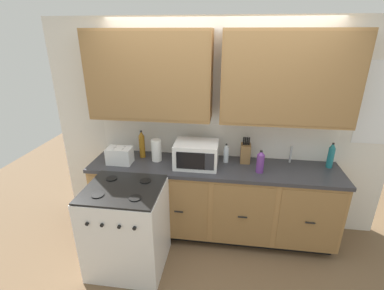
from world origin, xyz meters
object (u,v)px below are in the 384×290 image
(toaster, at_px, (120,155))
(paper_towel_roll, at_px, (156,150))
(microwave, at_px, (196,154))
(bottle_amber, at_px, (142,144))
(bottle_violet, at_px, (260,162))
(knife_block, at_px, (245,153))
(bottle_clear, at_px, (226,153))
(stove_range, at_px, (127,228))
(bottle_teal, at_px, (331,156))

(toaster, bearing_deg, paper_towel_roll, 17.87)
(microwave, bearing_deg, bottle_amber, 167.73)
(paper_towel_roll, height_order, bottle_violet, paper_towel_roll)
(knife_block, height_order, bottle_violet, knife_block)
(bottle_clear, relative_size, bottle_amber, 0.68)
(microwave, distance_m, knife_block, 0.58)
(paper_towel_roll, bearing_deg, toaster, -162.13)
(stove_range, height_order, bottle_amber, bottle_amber)
(toaster, height_order, bottle_violet, bottle_violet)
(stove_range, relative_size, microwave, 1.98)
(knife_block, distance_m, bottle_clear, 0.22)
(bottle_amber, bearing_deg, stove_range, -87.59)
(microwave, bearing_deg, bottle_teal, 6.48)
(knife_block, distance_m, paper_towel_roll, 1.04)
(microwave, height_order, bottle_clear, microwave)
(toaster, bearing_deg, stove_range, -66.58)
(microwave, xyz_separation_m, bottle_clear, (0.33, 0.14, -0.03))
(bottle_violet, bearing_deg, microwave, 174.83)
(stove_range, height_order, bottle_teal, bottle_teal)
(knife_block, bearing_deg, paper_towel_roll, -174.33)
(stove_range, distance_m, bottle_clear, 1.36)
(microwave, relative_size, bottle_amber, 1.43)
(knife_block, xyz_separation_m, bottle_violet, (0.15, -0.24, 0.01))
(stove_range, height_order, knife_block, knife_block)
(toaster, height_order, bottle_clear, bottle_clear)
(paper_towel_roll, relative_size, bottle_amber, 0.77)
(toaster, bearing_deg, microwave, 3.66)
(paper_towel_roll, bearing_deg, bottle_amber, 159.33)
(toaster, bearing_deg, knife_block, 9.19)
(microwave, relative_size, knife_block, 1.55)
(microwave, height_order, paper_towel_roll, microwave)
(bottle_teal, relative_size, bottle_violet, 1.15)
(microwave, xyz_separation_m, paper_towel_roll, (-0.48, 0.07, -0.01))
(bottle_clear, bearing_deg, bottle_amber, 179.81)
(stove_range, relative_size, bottle_violet, 3.75)
(stove_range, bearing_deg, bottle_violet, 21.84)
(knife_block, bearing_deg, bottle_amber, -178.68)
(microwave, height_order, knife_block, knife_block)
(bottle_clear, bearing_deg, bottle_teal, 1.23)
(knife_block, xyz_separation_m, bottle_amber, (-1.23, -0.03, 0.05))
(toaster, bearing_deg, bottle_teal, 5.43)
(microwave, distance_m, toaster, 0.88)
(toaster, height_order, bottle_amber, bottle_amber)
(bottle_clear, bearing_deg, microwave, -156.46)
(paper_towel_roll, relative_size, bottle_clear, 1.14)
(bottle_clear, bearing_deg, toaster, -170.62)
(bottle_teal, distance_m, bottle_amber, 2.16)
(microwave, height_order, bottle_teal, bottle_teal)
(bottle_teal, bearing_deg, toaster, -174.57)
(toaster, relative_size, bottle_amber, 0.83)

